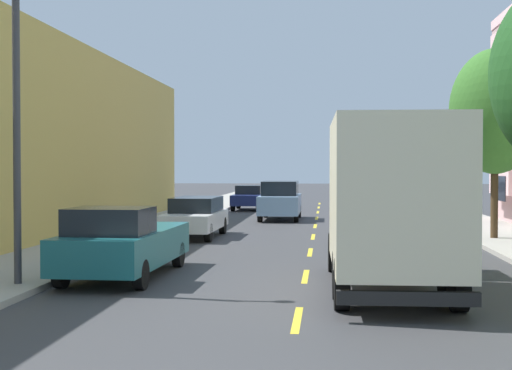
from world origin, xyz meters
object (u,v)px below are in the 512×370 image
object	(u,v)px
street_tree_third	(495,112)
parked_wagon_white	(195,216)
parked_hatchback_navy	(248,198)
parked_pickup_charcoal	(390,196)
moving_sky_sedan	(280,200)
street_lamp	(23,98)
delivery_box_truck	(388,198)
parked_suv_champagne	(377,189)
parked_pickup_teal	(123,243)

from	to	relation	value
street_tree_third	parked_wagon_white	size ratio (longest dim) A/B	1.41
parked_hatchback_navy	parked_pickup_charcoal	distance (m)	8.77
parked_pickup_charcoal	parked_wagon_white	bearing A→B (deg)	-115.54
parked_pickup_charcoal	moving_sky_sedan	size ratio (longest dim) A/B	1.11
street_lamp	moving_sky_sedan	bearing A→B (deg)	78.97
street_tree_third	moving_sky_sedan	xyz separation A→B (m)	(-8.20, 9.94, -3.60)
delivery_box_truck	parked_suv_champagne	xyz separation A→B (m)	(2.41, 39.24, -1.01)
street_tree_third	moving_sky_sedan	distance (m)	13.38
parked_wagon_white	parked_suv_champagne	xyz separation A→B (m)	(8.62, 27.82, 0.18)
street_tree_third	parked_suv_champagne	xyz separation A→B (m)	(-2.19, 28.47, -3.60)
street_lamp	parked_pickup_charcoal	bearing A→B (deg)	71.21
street_lamp	parked_pickup_teal	size ratio (longest dim) A/B	1.29
delivery_box_truck	parked_hatchback_navy	bearing A→B (deg)	101.90
street_tree_third	parked_wagon_white	world-z (taller)	street_tree_third
street_lamp	parked_suv_champagne	xyz separation A→B (m)	(10.16, 39.82, -3.14)
parked_suv_champagne	parked_hatchback_navy	bearing A→B (deg)	-129.56
delivery_box_truck	parked_hatchback_navy	size ratio (longest dim) A/B	1.79
street_tree_third	parked_hatchback_navy	size ratio (longest dim) A/B	1.67
parked_pickup_charcoal	moving_sky_sedan	xyz separation A→B (m)	(-6.22, -9.20, 0.16)
parked_pickup_teal	delivery_box_truck	bearing A→B (deg)	-12.13
delivery_box_truck	parked_pickup_teal	xyz separation A→B (m)	(-6.13, 1.32, -1.17)
parked_pickup_teal	parked_pickup_charcoal	bearing A→B (deg)	72.98
street_lamp	delivery_box_truck	xyz separation A→B (m)	(7.75, 0.58, -2.13)
street_tree_third	street_lamp	xyz separation A→B (m)	(-12.35, -11.34, -0.47)
street_tree_third	street_lamp	distance (m)	16.78
parked_wagon_white	moving_sky_sedan	distance (m)	9.65
delivery_box_truck	parked_hatchback_navy	world-z (taller)	delivery_box_truck
parked_pickup_teal	moving_sky_sedan	world-z (taller)	moving_sky_sedan
parked_suv_champagne	parked_hatchback_navy	size ratio (longest dim) A/B	1.21
street_lamp	delivery_box_truck	size ratio (longest dim) A/B	0.96
parked_suv_champagne	parked_hatchback_navy	world-z (taller)	parked_suv_champagne
street_lamp	parked_hatchback_navy	size ratio (longest dim) A/B	1.72
street_tree_third	parked_wagon_white	distance (m)	11.47
street_tree_third	parked_pickup_charcoal	xyz separation A→B (m)	(-1.98, 19.14, -3.76)
parked_pickup_teal	street_tree_third	bearing A→B (deg)	41.37
delivery_box_truck	parked_pickup_teal	size ratio (longest dim) A/B	1.34
street_tree_third	parked_suv_champagne	distance (m)	28.78
parked_wagon_white	street_tree_third	bearing A→B (deg)	-3.47
parked_pickup_teal	parked_hatchback_navy	size ratio (longest dim) A/B	1.33
parked_wagon_white	parked_pickup_teal	distance (m)	10.10
street_lamp	street_tree_third	bearing A→B (deg)	42.57
moving_sky_sedan	street_lamp	bearing A→B (deg)	-101.03
parked_pickup_teal	moving_sky_sedan	distance (m)	19.55
parked_suv_champagne	parked_pickup_charcoal	distance (m)	9.33
delivery_box_truck	parked_pickup_charcoal	bearing A→B (deg)	85.00
parked_suv_champagne	moving_sky_sedan	xyz separation A→B (m)	(-6.01, -18.53, 0.00)
parked_wagon_white	delivery_box_truck	bearing A→B (deg)	-61.44
street_lamp	parked_hatchback_navy	world-z (taller)	street_lamp
parked_hatchback_navy	parked_pickup_charcoal	size ratio (longest dim) A/B	0.75
street_lamp	parked_pickup_teal	world-z (taller)	street_lamp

